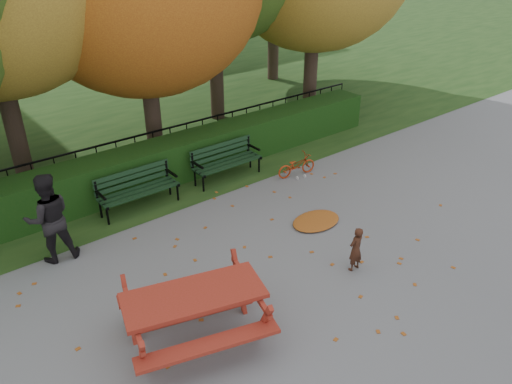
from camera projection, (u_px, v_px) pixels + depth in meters
ground at (292, 262)px, 9.42m from camera, size 90.00×90.00×0.00m
grass_strip at (46, 92)px, 19.06m from camera, size 90.00×90.00×0.00m
hedge at (170, 160)px, 12.28m from camera, size 13.00×0.90×1.00m
iron_fence at (154, 149)px, 12.81m from camera, size 14.00×0.04×1.02m
bench_left at (137, 187)px, 11.00m from camera, size 1.80×0.57×0.88m
bench_right at (225, 159)px, 12.32m from camera, size 1.80×0.57×0.88m
picnic_table at (194, 304)px, 7.34m from camera, size 2.44×2.17×1.00m
leaf_pile at (316, 221)px, 10.65m from camera, size 1.24×0.94×0.08m
leaf_scatter at (282, 254)px, 9.62m from camera, size 9.00×5.70×0.01m
child at (356, 249)px, 9.01m from camera, size 0.33×0.22×0.88m
adult at (49, 218)px, 9.11m from camera, size 0.94×0.78×1.76m
bicycle at (297, 165)px, 12.55m from camera, size 1.12×0.54×0.56m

